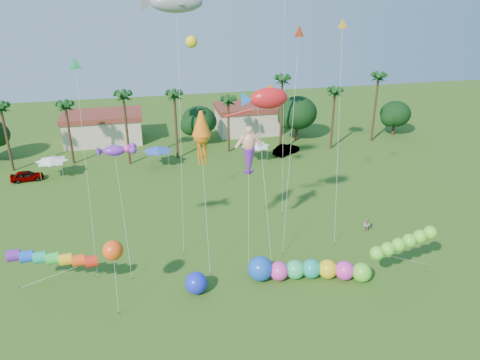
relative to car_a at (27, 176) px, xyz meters
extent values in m
plane|color=#285116|center=(23.37, -35.78, -0.70)|extent=(160.00, 160.00, 0.00)
cylinder|color=#3A2819|center=(-2.63, 4.22, 3.80)|extent=(0.36, 0.36, 9.00)
cylinder|color=#3A2819|center=(5.37, 5.22, 3.55)|extent=(0.36, 0.36, 8.50)
cylinder|color=#3A2819|center=(13.37, 3.22, 4.30)|extent=(0.36, 0.36, 10.00)
cylinder|color=#3A2819|center=(20.37, 4.22, 4.05)|extent=(0.36, 0.36, 9.50)
cylinder|color=#3A2819|center=(28.37, 5.22, 3.30)|extent=(0.36, 0.36, 8.00)
cylinder|color=#3A2819|center=(36.37, 4.22, 4.80)|extent=(0.36, 0.36, 11.00)
cylinder|color=#3A2819|center=(44.37, 3.22, 3.80)|extent=(0.36, 0.36, 9.00)
cylinder|color=#3A2819|center=(52.37, 5.22, 4.55)|extent=(0.36, 0.36, 10.50)
sphere|color=#113814|center=(24.37, 9.22, 3.33)|extent=(5.46, 5.46, 5.46)
sphere|color=#113814|center=(40.37, 8.22, 3.95)|extent=(6.30, 6.30, 6.30)
sphere|color=#113814|center=(57.37, 7.22, 3.02)|extent=(5.04, 5.04, 5.04)
cube|color=beige|center=(9.37, 14.22, 1.30)|extent=(12.00, 7.00, 4.00)
cube|color=beige|center=(33.37, 14.22, 1.30)|extent=(10.00, 7.00, 4.00)
pyramid|color=white|center=(3.37, 0.22, 2.05)|extent=(3.00, 3.00, 0.60)
pyramid|color=blue|center=(17.37, 1.22, 2.05)|extent=(3.00, 3.00, 0.60)
pyramid|color=white|center=(31.37, 0.22, 2.05)|extent=(3.00, 3.00, 0.60)
imported|color=#4C4C54|center=(0.00, 0.00, 0.00)|extent=(4.25, 2.08, 1.40)
imported|color=#4C4C54|center=(36.72, 2.23, 0.06)|extent=(4.71, 3.82, 1.51)
imported|color=#A19086|center=(37.98, -22.14, 0.09)|extent=(0.95, 0.97, 1.58)
sphere|color=#E83DAC|center=(26.38, -28.31, 0.19)|extent=(1.77, 1.77, 1.77)
sphere|color=#2FCB76|center=(27.88, -28.39, 0.19)|extent=(1.77, 1.77, 1.77)
sphere|color=#17A58D|center=(29.35, -28.59, 0.19)|extent=(1.77, 1.77, 1.77)
sphere|color=yellow|center=(30.77, -28.96, 0.19)|extent=(1.77, 1.77, 1.77)
sphere|color=#E335BF|center=(32.17, -29.50, 0.19)|extent=(1.77, 1.77, 1.77)
sphere|color=#5EDD31|center=(33.55, -30.09, 0.19)|extent=(1.77, 1.77, 1.77)
sphere|color=blue|center=(24.75, -27.94, 0.43)|extent=(2.71, 2.71, 2.26)
sphere|color=#192BE5|center=(18.89, -28.61, 0.27)|extent=(1.93, 1.93, 1.93)
cylinder|color=red|center=(8.49, -26.43, 2.27)|extent=(7.40, 1.43, 0.99)
cylinder|color=silver|center=(7.01, -25.58, 0.78)|extent=(6.65, 1.72, 2.99)
cylinder|color=brown|center=(3.69, -24.73, -0.62)|extent=(0.08, 0.08, 0.16)
ellipsoid|color=#66E232|center=(34.32, -30.83, 2.56)|extent=(6.66, 1.39, 1.45)
cylinder|color=silver|center=(37.82, -30.11, 0.93)|extent=(7.00, 1.47, 3.28)
cylinder|color=brown|center=(41.31, -29.39, -0.62)|extent=(0.08, 0.08, 0.16)
sphere|color=#FE5314|center=(12.44, -29.12, 4.76)|extent=(1.72, 1.72, 1.62)
cylinder|color=silver|center=(12.39, -29.58, 2.03)|extent=(0.14, 0.95, 5.46)
cylinder|color=brown|center=(12.33, -30.05, -0.62)|extent=(0.08, 0.08, 0.16)
cylinder|color=silver|center=(24.60, -23.95, 4.29)|extent=(0.70, 3.09, 9.99)
cylinder|color=brown|center=(24.27, -25.49, -0.62)|extent=(0.08, 0.08, 0.16)
ellipsoid|color=red|center=(26.85, -22.06, 14.38)|extent=(5.39, 3.62, 2.14)
cylinder|color=silver|center=(26.44, -24.77, 6.84)|extent=(0.83, 5.45, 15.09)
cylinder|color=brown|center=(26.04, -27.48, -0.62)|extent=(0.08, 0.08, 0.16)
ellipsoid|color=gray|center=(19.57, -16.13, 22.18)|extent=(6.67, 3.36, 2.27)
cylinder|color=silver|center=(19.01, -19.23, 10.74)|extent=(1.15, 6.22, 22.89)
cylinder|color=brown|center=(18.45, -22.33, -0.62)|extent=(0.08, 0.08, 0.16)
cone|color=orange|center=(20.50, -23.28, 11.68)|extent=(2.19, 2.19, 4.66)
cylinder|color=silver|center=(20.47, -24.80, 5.49)|extent=(0.08, 3.06, 12.39)
cylinder|color=brown|center=(20.44, -26.32, -0.62)|extent=(0.08, 0.08, 0.16)
ellipsoid|color=purple|center=(12.97, -21.99, 10.46)|extent=(3.82, 3.00, 1.31)
cylinder|color=silver|center=(13.21, -23.71, 4.88)|extent=(0.50, 3.46, 11.17)
cylinder|color=brown|center=(13.44, -25.43, -0.62)|extent=(0.08, 0.08, 0.16)
cone|color=red|center=(29.81, -20.89, 19.79)|extent=(1.33, 0.71, 1.31)
cylinder|color=silver|center=(28.87, -22.68, 9.54)|extent=(1.91, 3.61, 20.49)
cylinder|color=brown|center=(27.93, -24.46, -0.62)|extent=(0.08, 0.08, 0.16)
cone|color=#FFAB1A|center=(34.32, -19.80, 20.24)|extent=(1.12, 0.27, 1.11)
cylinder|color=silver|center=(33.96, -21.88, 9.77)|extent=(0.75, 4.18, 20.95)
cylinder|color=brown|center=(33.60, -23.96, -0.62)|extent=(0.08, 0.08, 0.16)
cone|color=#32D77A|center=(10.58, -20.85, 17.71)|extent=(1.25, 0.77, 1.26)
cylinder|color=silver|center=(10.49, -22.72, 8.51)|extent=(0.21, 3.76, 18.42)
cylinder|color=brown|center=(10.39, -24.58, -0.62)|extent=(0.08, 0.08, 0.16)
cylinder|color=silver|center=(30.62, -14.51, 11.98)|extent=(0.50, 3.69, 25.36)
cylinder|color=brown|center=(30.39, -16.34, -0.62)|extent=(0.08, 0.08, 0.16)
camera|label=1|loc=(15.49, -61.75, 24.57)|focal=35.00mm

